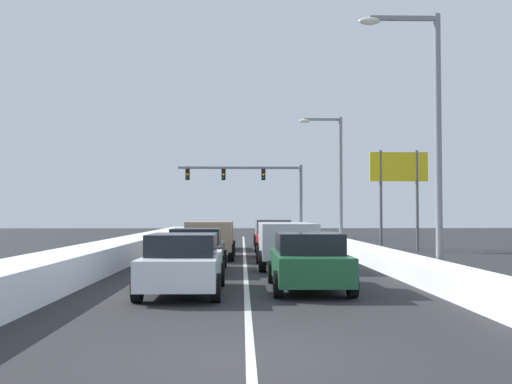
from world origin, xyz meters
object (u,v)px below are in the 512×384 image
object	(u,v)px
suv_silver_right_lane_second	(286,240)
suv_gray_right_lane_fourth	(272,230)
sedan_green_right_lane_nearest	(308,261)
street_lamp_right_mid	(335,169)
street_lamp_right_near	(427,119)
sedan_black_center_lane_fourth	(215,236)
sedan_white_center_lane_nearest	(183,263)
roadside_sign_right	(399,177)
sedan_charcoal_center_lane_second	(197,250)
traffic_light_gantry	(257,182)
suv_tan_center_lane_third	(211,236)
sedan_red_right_lane_third	(276,239)

from	to	relation	value
suv_silver_right_lane_second	suv_gray_right_lane_fourth	distance (m)	13.92
sedan_green_right_lane_nearest	street_lamp_right_mid	size ratio (longest dim) A/B	0.57
sedan_green_right_lane_nearest	street_lamp_right_near	xyz separation A→B (m)	(4.21, 3.22, 4.30)
sedan_green_right_lane_nearest	sedan_black_center_lane_fourth	world-z (taller)	same
suv_gray_right_lane_fourth	sedan_white_center_lane_nearest	size ratio (longest dim) A/B	1.09
sedan_green_right_lane_nearest	sedan_white_center_lane_nearest	world-z (taller)	same
suv_silver_right_lane_second	roadside_sign_right	distance (m)	12.69
street_lamp_right_mid	sedan_green_right_lane_nearest	bearing A→B (deg)	-100.71
sedan_green_right_lane_nearest	street_lamp_right_mid	xyz separation A→B (m)	(3.85, 20.38, 3.99)
sedan_green_right_lane_nearest	suv_silver_right_lane_second	bearing A→B (deg)	90.83
sedan_black_center_lane_fourth	street_lamp_right_mid	bearing A→B (deg)	17.61
suv_gray_right_lane_fourth	roadside_sign_right	size ratio (longest dim) A/B	0.89
sedan_charcoal_center_lane_second	street_lamp_right_mid	xyz separation A→B (m)	(7.19, 15.30, 3.99)
sedan_black_center_lane_fourth	traffic_light_gantry	distance (m)	17.95
suv_gray_right_lane_fourth	sedan_charcoal_center_lane_second	size ratio (longest dim) A/B	1.09
sedan_charcoal_center_lane_second	street_lamp_right_near	size ratio (longest dim) A/B	0.53
suv_gray_right_lane_fourth	sedan_white_center_lane_nearest	xyz separation A→B (m)	(-3.30, -21.24, -0.25)
suv_tan_center_lane_third	traffic_light_gantry	bearing A→B (deg)	83.57
sedan_charcoal_center_lane_second	sedan_black_center_lane_fourth	size ratio (longest dim) A/B	1.00
suv_tan_center_lane_third	traffic_light_gantry	size ratio (longest dim) A/B	0.46
sedan_green_right_lane_nearest	suv_tan_center_lane_third	distance (m)	11.79
sedan_black_center_lane_fourth	street_lamp_right_mid	world-z (taller)	street_lamp_right_mid
sedan_charcoal_center_lane_second	traffic_light_gantry	distance (m)	30.70
suv_silver_right_lane_second	sedan_red_right_lane_third	bearing A→B (deg)	90.08
sedan_green_right_lane_nearest	suv_tan_center_lane_third	xyz separation A→B (m)	(-3.16, 11.35, 0.25)
suv_gray_right_lane_fourth	traffic_light_gantry	distance (m)	15.28
sedan_black_center_lane_fourth	traffic_light_gantry	world-z (taller)	traffic_light_gantry
suv_tan_center_lane_third	suv_gray_right_lane_fourth	bearing A→B (deg)	70.72
sedan_white_center_lane_nearest	sedan_black_center_lane_fourth	world-z (taller)	same
roadside_sign_right	street_lamp_right_near	bearing A→B (deg)	-100.93
sedan_green_right_lane_nearest	sedan_white_center_lane_nearest	size ratio (longest dim) A/B	1.00
sedan_green_right_lane_nearest	traffic_light_gantry	bearing A→B (deg)	90.74
suv_silver_right_lane_second	sedan_black_center_lane_fourth	xyz separation A→B (m)	(-3.21, 11.46, -0.25)
suv_silver_right_lane_second	suv_tan_center_lane_third	world-z (taller)	same
traffic_light_gantry	suv_tan_center_lane_third	bearing A→B (deg)	-96.43
suv_tan_center_lane_third	suv_silver_right_lane_second	bearing A→B (deg)	-56.89
street_lamp_right_near	suv_tan_center_lane_third	bearing A→B (deg)	132.20
sedan_red_right_lane_third	street_lamp_right_mid	distance (m)	8.87
sedan_green_right_lane_nearest	street_lamp_right_near	distance (m)	6.82
sedan_green_right_lane_nearest	street_lamp_right_near	bearing A→B (deg)	37.39
sedan_red_right_lane_third	street_lamp_right_near	world-z (taller)	street_lamp_right_near
sedan_white_center_lane_nearest	roadside_sign_right	size ratio (longest dim) A/B	0.82
sedan_red_right_lane_third	sedan_white_center_lane_nearest	bearing A→B (deg)	-102.45
sedan_black_center_lane_fourth	roadside_sign_right	size ratio (longest dim) A/B	0.82
suv_gray_right_lane_fourth	street_lamp_right_near	bearing A→B (deg)	-76.55
suv_silver_right_lane_second	suv_gray_right_lane_fourth	bearing A→B (deg)	89.35
suv_gray_right_lane_fourth	roadside_sign_right	world-z (taller)	roadside_sign_right
sedan_green_right_lane_nearest	sedan_black_center_lane_fourth	bearing A→B (deg)	100.33
suv_silver_right_lane_second	street_lamp_right_near	world-z (taller)	street_lamp_right_near
sedan_black_center_lane_fourth	sedan_white_center_lane_nearest	bearing A→B (deg)	-89.81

